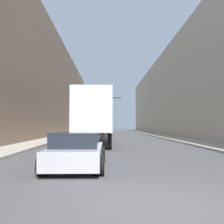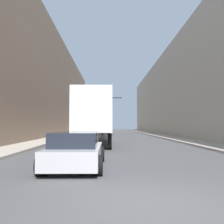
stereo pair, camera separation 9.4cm
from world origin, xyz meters
name	(u,v)px [view 1 (the left image)]	position (x,y,z in m)	size (l,w,h in m)	color
ground_plane	(151,204)	(0.00, 0.00, 0.00)	(200.00, 200.00, 0.00)	#4C4C4F
sidewalk_right	(161,136)	(6.69, 30.00, 0.07)	(2.34, 80.00, 0.15)	#B2A899
sidewalk_left	(65,136)	(-6.69, 30.00, 0.07)	(2.34, 80.00, 0.15)	#B2A899
building_right	(189,90)	(10.86, 30.00, 6.52)	(6.00, 80.00, 13.04)	#BCB29E
building_left	(36,84)	(-10.86, 30.00, 7.38)	(6.00, 80.00, 14.77)	#846B56
semi_truck	(96,117)	(-1.82, 16.20, 2.27)	(2.56, 12.90, 3.98)	silver
sedan_car	(77,150)	(-1.97, 4.31, 0.63)	(2.04, 4.36, 1.30)	#B7B7BC
traffic_signal_gantry	(87,108)	(-3.72, 31.58, 4.12)	(6.71, 0.35, 5.90)	black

